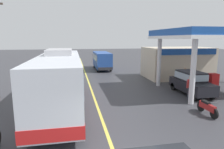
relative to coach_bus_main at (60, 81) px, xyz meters
name	(u,v)px	position (x,y,z in m)	size (l,w,h in m)	color
ground	(86,74)	(2.33, 12.34, -1.72)	(120.00, 120.00, 0.00)	#38383D
lane_divider_stripe	(88,82)	(2.33, 7.34, -1.72)	(0.16, 50.00, 0.01)	#D8CC4C
coach_bus_main	(60,81)	(0.00, 0.00, 0.00)	(2.60, 11.04, 3.69)	silver
gas_station_roadside	(187,56)	(12.36, 5.90, 0.91)	(9.10, 11.95, 5.10)	#194799
car_at_pump	(191,82)	(10.01, 1.23, -0.71)	(1.70, 4.20, 1.82)	black
minibus_opposing_lane	(102,59)	(4.88, 15.41, -0.25)	(2.04, 6.13, 2.44)	#264C9E
motorcycle_parked_forecourt	(207,107)	(8.44, -2.97, -1.28)	(0.55, 1.80, 0.92)	black
pedestrian_near_pump	(185,75)	(11.27, 4.25, -0.79)	(0.55, 0.22, 1.66)	#33333F
pedestrian_by_shop	(190,86)	(9.29, 0.20, -0.79)	(0.55, 0.22, 1.66)	#33333F
car_trailing_behind_bus	(71,64)	(0.50, 14.65, -0.71)	(1.70, 4.20, 1.82)	#1E602D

